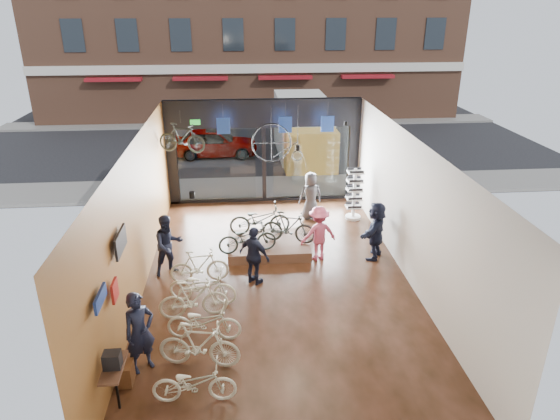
{
  "coord_description": "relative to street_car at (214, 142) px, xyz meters",
  "views": [
    {
      "loc": [
        -0.93,
        -11.59,
        6.91
      ],
      "look_at": [
        0.19,
        1.4,
        1.48
      ],
      "focal_mm": 32.0,
      "sensor_mm": 36.0,
      "label": 1
    }
  ],
  "objects": [
    {
      "name": "customer_2",
      "position": [
        1.47,
        -12.03,
        0.11
      ],
      "size": [
        0.98,
        0.91,
        1.62
      ],
      "primitive_type": "imported",
      "rotation": [
        0.0,
        0.0,
        2.44
      ],
      "color": "#161C33",
      "rests_on": "ground_plane"
    },
    {
      "name": "customer_0",
      "position": [
        -0.92,
        -15.19,
        0.18
      ],
      "size": [
        0.76,
        0.72,
        1.76
      ],
      "primitive_type": "imported",
      "rotation": [
        0.0,
        0.0,
        0.66
      ],
      "color": "#161C33",
      "rests_on": "ground_plane"
    },
    {
      "name": "box_truck",
      "position": [
        4.26,
        -1.0,
        0.69
      ],
      "size": [
        2.34,
        7.02,
        2.77
      ],
      "primitive_type": null,
      "color": "silver",
      "rests_on": "street_road"
    },
    {
      "name": "wall_merch",
      "position": [
        -1.3,
        -15.5,
        0.6
      ],
      "size": [
        0.4,
        2.4,
        2.6
      ],
      "primitive_type": null,
      "color": "navy",
      "rests_on": "wall_left"
    },
    {
      "name": "customer_5",
      "position": [
        5.01,
        -10.87,
        0.16
      ],
      "size": [
        1.25,
        1.64,
        1.73
      ],
      "primitive_type": "imported",
      "rotation": [
        0.0,
        0.0,
        4.18
      ],
      "color": "#161C33",
      "rests_on": "ground_plane"
    },
    {
      "name": "customer_4",
      "position": [
        3.55,
        -7.85,
        0.13
      ],
      "size": [
        0.88,
        0.64,
        1.65
      ],
      "primitive_type": "imported",
      "rotation": [
        0.0,
        0.0,
        3.3
      ],
      "color": "#3F3F44",
      "rests_on": "ground_plane"
    },
    {
      "name": "hung_bike",
      "position": [
        -0.64,
        -7.8,
        2.23
      ],
      "size": [
        1.64,
        0.93,
        0.95
      ],
      "primitive_type": "imported",
      "rotation": [
        0.0,
        0.0,
        1.25
      ],
      "color": "#202724",
      "rests_on": "ceiling"
    },
    {
      "name": "floor_bike_2",
      "position": [
        0.27,
        -14.32,
        -0.26
      ],
      "size": [
        1.72,
        0.8,
        0.87
      ],
      "primitive_type": "imported",
      "rotation": [
        0.0,
        0.0,
        1.43
      ],
      "color": "beige",
      "rests_on": "ground_plane"
    },
    {
      "name": "jersey_mid",
      "position": [
        2.78,
        -6.8,
        2.35
      ],
      "size": [
        0.45,
        0.03,
        0.55
      ],
      "primitive_type": "cube",
      "color": "#1E3F99",
      "rests_on": "ceiling"
    },
    {
      "name": "jersey_right",
      "position": [
        4.24,
        -6.8,
        2.35
      ],
      "size": [
        0.45,
        0.03,
        0.55
      ],
      "primitive_type": "cube",
      "color": "#1E3F99",
      "rests_on": "ceiling"
    },
    {
      "name": "ceiling",
      "position": [
        2.08,
        -12.0,
        3.12
      ],
      "size": [
        7.0,
        12.0,
        0.04
      ],
      "primitive_type": "cube",
      "color": "black",
      "rests_on": "ground"
    },
    {
      "name": "wall_right",
      "position": [
        5.6,
        -12.0,
        1.2
      ],
      "size": [
        0.04,
        12.0,
        3.8
      ],
      "primitive_type": "cube",
      "color": "beige",
      "rests_on": "ground"
    },
    {
      "name": "penny_farthing",
      "position": [
        2.54,
        -7.27,
        1.8
      ],
      "size": [
        1.68,
        0.06,
        1.35
      ],
      "primitive_type": null,
      "color": "black",
      "rests_on": "ceiling"
    },
    {
      "name": "wall_back",
      "position": [
        2.08,
        -18.02,
        1.2
      ],
      "size": [
        7.0,
        0.04,
        3.8
      ],
      "primitive_type": "cube",
      "color": "beige",
      "rests_on": "ground"
    },
    {
      "name": "customer_1",
      "position": [
        -0.82,
        -11.3,
        0.16
      ],
      "size": [
        1.05,
        0.98,
        1.72
      ],
      "primitive_type": "imported",
      "rotation": [
        0.0,
        0.0,
        0.53
      ],
      "color": "#161C33",
      "rests_on": "ground_plane"
    },
    {
      "name": "sidewalk_near",
      "position": [
        2.08,
        -4.8,
        -0.64
      ],
      "size": [
        30.0,
        2.4,
        0.12
      ],
      "primitive_type": "cube",
      "color": "slate",
      "rests_on": "ground"
    },
    {
      "name": "floor_bike_0",
      "position": [
        0.19,
        -16.2,
        -0.29
      ],
      "size": [
        1.59,
        0.6,
        0.82
      ],
      "primitive_type": "imported",
      "rotation": [
        0.0,
        0.0,
        1.54
      ],
      "color": "beige",
      "rests_on": "ground_plane"
    },
    {
      "name": "wall_left",
      "position": [
        -1.44,
        -12.0,
        1.2
      ],
      "size": [
        0.04,
        12.0,
        3.8
      ],
      "primitive_type": "cube",
      "color": "olive",
      "rests_on": "ground"
    },
    {
      "name": "exit_sign",
      "position": [
        -0.32,
        -6.12,
        2.35
      ],
      "size": [
        0.35,
        0.06,
        0.18
      ],
      "primitive_type": "cube",
      "color": "#198C26",
      "rests_on": "storefront"
    },
    {
      "name": "opposite_building",
      "position": [
        2.08,
        9.5,
        6.3
      ],
      "size": [
        26.0,
        5.0,
        14.0
      ],
      "primitive_type": "cube",
      "color": "brown",
      "rests_on": "ground"
    },
    {
      "name": "jersey_left",
      "position": [
        0.67,
        -6.8,
        2.35
      ],
      "size": [
        0.45,
        0.03,
        0.55
      ],
      "primitive_type": "cube",
      "color": "#1E3F99",
      "rests_on": "ceiling"
    },
    {
      "name": "ground_plane",
      "position": [
        2.08,
        -12.0,
        -0.72
      ],
      "size": [
        7.0,
        12.0,
        0.04
      ],
      "primitive_type": "cube",
      "color": "black",
      "rests_on": "ground"
    },
    {
      "name": "floor_bike_5",
      "position": [
        0.02,
        -11.84,
        -0.23
      ],
      "size": [
        1.59,
        0.57,
        0.94
      ],
      "primitive_type": "imported",
      "rotation": [
        0.0,
        0.0,
        1.66
      ],
      "color": "beige",
      "rests_on": "ground_plane"
    },
    {
      "name": "display_bike_mid",
      "position": [
        2.55,
        -10.27,
        0.09
      ],
      "size": [
        1.68,
        0.92,
        0.97
      ],
      "primitive_type": "imported",
      "rotation": [
        0.0,
        0.0,
        1.27
      ],
      "color": "#202724",
      "rests_on": "display_platform"
    },
    {
      "name": "display_platform",
      "position": [
        1.95,
        -10.16,
        -0.55
      ],
      "size": [
        2.4,
        1.8,
        0.3
      ],
      "primitive_type": "cube",
      "color": "#4F3524",
      "rests_on": "ground_plane"
    },
    {
      "name": "display_bike_left",
      "position": [
        1.32,
        -10.8,
        0.04
      ],
      "size": [
        1.74,
        0.83,
        0.88
      ],
      "primitive_type": "imported",
      "rotation": [
        0.0,
        0.0,
        1.72
      ],
      "color": "#202724",
      "rests_on": "display_platform"
    },
    {
      "name": "street_car",
      "position": [
        0.0,
        0.0,
        0.0
      ],
      "size": [
        4.1,
        1.65,
        1.4
      ],
      "primitive_type": "imported",
      "rotation": [
        0.0,
        0.0,
        1.57
      ],
      "color": "gray",
      "rests_on": "street_road"
    },
    {
      "name": "customer_3",
      "position": [
        3.36,
        -10.84,
        0.12
      ],
      "size": [
        1.17,
        0.84,
        1.64
      ],
      "primitive_type": "imported",
      "rotation": [
        0.0,
        0.0,
        3.38
      ],
      "color": "#CC4C72",
      "rests_on": "ground_plane"
    },
    {
      "name": "floor_bike_3",
      "position": [
        -0.02,
        -13.47,
        -0.21
      ],
      "size": [
        1.67,
        0.63,
        0.98
      ],
      "primitive_type": "imported",
      "rotation": [
        0.0,
        0.0,
        1.68
      ],
      "color": "beige",
      "rests_on": "ground_plane"
    },
    {
      "name": "street_road",
      "position": [
        2.08,
        3.0,
        -0.71
      ],
      "size": [
        30.0,
        18.0,
        0.02
      ],
      "primitive_type": "cube",
      "color": "black",
      "rests_on": "ground"
    },
    {
      "name": "sunglasses_rack",
      "position": [
        5.03,
        -8.02,
        0.2
      ],
      "size": [
        0.58,
        0.5,
        1.8
      ],
      "primitive_type": null,
      "rotation": [
        0.0,
        0.0,
        -0.12
      ],
      "color": "white",
      "rests_on": "ground_plane"
    },
    {
      "name": "storefront",
      "position": [
        2.08,
        -6.0,
        1.2
      ],
      "size": [
        7.0,
        0.26,
        3.8
      ],
      "primitive_type": null,
      "color": "black",
      "rests_on": "ground"
    },
    {
      "name": "sidewalk_far",
      "position": [
        2.08,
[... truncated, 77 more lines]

